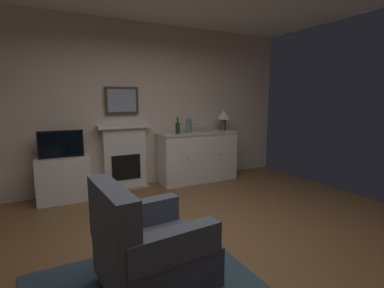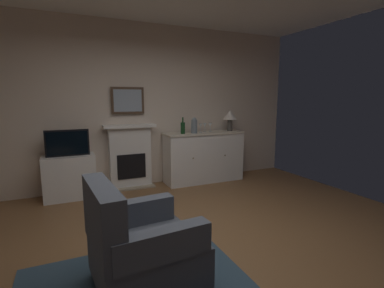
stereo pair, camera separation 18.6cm
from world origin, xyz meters
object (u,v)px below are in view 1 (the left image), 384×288
object	(u,v)px
wine_glass_center	(199,125)
tv_cabinet	(64,179)
vase_decorative	(189,125)
tv_set	(61,144)
wine_glass_right	(204,125)
sideboard_cabinet	(198,157)
framed_picture	(122,101)
table_lamp	(224,116)
wine_glass_left	(195,126)
armchair	(147,247)
fireplace_unit	(125,157)
wine_bottle	(178,128)

from	to	relation	value
wine_glass_center	tv_cabinet	size ratio (longest dim) A/B	0.22
vase_decorative	tv_set	bearing A→B (deg)	178.85
wine_glass_right	tv_cabinet	xyz separation A→B (m)	(-2.45, -0.01, -0.71)
sideboard_cabinet	wine_glass_center	size ratio (longest dim) A/B	9.01
framed_picture	table_lamp	world-z (taller)	framed_picture
framed_picture	wine_glass_left	size ratio (longest dim) A/B	3.33
sideboard_cabinet	wine_glass_center	xyz separation A→B (m)	(0.04, 0.04, 0.58)
table_lamp	wine_glass_right	world-z (taller)	table_lamp
wine_glass_left	armchair	xyz separation A→B (m)	(-1.77, -2.54, -0.66)
wine_glass_left	tv_set	xyz separation A→B (m)	(-2.23, -0.00, -0.17)
fireplace_unit	wine_glass_left	distance (m)	1.36
table_lamp	vase_decorative	xyz separation A→B (m)	(-0.77, -0.05, -0.14)
wine_bottle	tv_set	distance (m)	1.87
wine_glass_right	tv_set	world-z (taller)	wine_glass_right
wine_glass_center	vase_decorative	size ratio (longest dim) A/B	0.59
fireplace_unit	framed_picture	bearing A→B (deg)	90.00
fireplace_unit	table_lamp	distance (m)	2.00
armchair	fireplace_unit	bearing A→B (deg)	79.34
wine_bottle	tv_cabinet	world-z (taller)	wine_bottle
framed_picture	wine_glass_right	xyz separation A→B (m)	(1.48, -0.20, -0.46)
wine_glass_left	tv_set	world-z (taller)	wine_glass_left
wine_glass_right	tv_set	size ratio (longest dim) A/B	0.27
wine_glass_right	tv_set	distance (m)	2.46
sideboard_cabinet	wine_glass_left	bearing A→B (deg)	-173.72
fireplace_unit	sideboard_cabinet	world-z (taller)	fireplace_unit
fireplace_unit	wine_bottle	world-z (taller)	wine_bottle
wine_glass_left	tv_cabinet	bearing A→B (deg)	179.41
tv_set	vase_decorative	bearing A→B (deg)	-1.15
table_lamp	wine_bottle	size ratio (longest dim) A/B	1.38
wine_bottle	wine_glass_center	bearing A→B (deg)	10.08
fireplace_unit	wine_glass_center	distance (m)	1.46
fireplace_unit	sideboard_cabinet	size ratio (longest dim) A/B	0.74
wine_glass_center	wine_glass_right	bearing A→B (deg)	-5.33
tv_cabinet	tv_set	world-z (taller)	tv_set
fireplace_unit	sideboard_cabinet	xyz separation A→B (m)	(1.33, -0.18, -0.09)
vase_decorative	table_lamp	bearing A→B (deg)	3.71
wine_glass_left	wine_glass_center	distance (m)	0.12
sideboard_cabinet	wine_glass_center	bearing A→B (deg)	43.95
framed_picture	wine_glass_center	size ratio (longest dim) A/B	3.33
framed_picture	vase_decorative	size ratio (longest dim) A/B	1.96
wine_glass_right	tv_set	xyz separation A→B (m)	(-2.45, -0.03, -0.17)
wine_glass_left	wine_glass_right	xyz separation A→B (m)	(0.22, 0.03, 0.00)
wine_glass_center	tv_set	xyz separation A→B (m)	(-2.34, -0.04, -0.17)
tv_set	armchair	size ratio (longest dim) A/B	0.67
fireplace_unit	framed_picture	xyz separation A→B (m)	(-0.00, 0.05, 0.95)
armchair	tv_set	bearing A→B (deg)	100.27
table_lamp	wine_glass_right	xyz separation A→B (m)	(-0.41, 0.03, -0.16)
wine_glass_center	table_lamp	bearing A→B (deg)	-3.98
tv_cabinet	armchair	distance (m)	2.61
tv_cabinet	armchair	xyz separation A→B (m)	(0.46, -2.57, 0.05)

